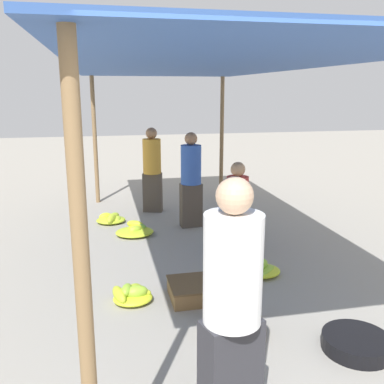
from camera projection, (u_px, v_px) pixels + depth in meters
canopy_post_front_left at (84, 298)px, 2.05m from camera, size 0.08×0.08×2.48m
canopy_post_back_left at (95, 141)px, 8.36m from camera, size 0.08×0.08×2.48m
canopy_post_back_right at (222, 138)px, 8.89m from camera, size 0.08×0.08×2.48m
canopy_tarp at (196, 66)px, 5.17m from camera, size 2.98×7.04×0.04m
vendor_foreground at (232, 307)px, 2.66m from camera, size 0.45×0.45×1.72m
stool at (236, 231)px, 5.96m from camera, size 0.34×0.34×0.37m
vendor_seated at (238, 206)px, 5.89m from camera, size 0.36×0.36×1.27m
basin_black at (356, 343)px, 3.72m from camera, size 0.59×0.59×0.13m
banana_pile_left_0 at (131, 295)px, 4.57m from camera, size 0.45×0.44×0.20m
banana_pile_left_1 at (135, 230)px, 6.70m from camera, size 0.59×0.58×0.18m
banana_pile_left_2 at (112, 219)px, 7.30m from camera, size 0.49×0.51×0.17m
banana_pile_right_0 at (238, 221)px, 7.12m from camera, size 0.50×0.44×0.24m
banana_pile_right_1 at (260, 269)px, 5.24m from camera, size 0.50×0.54×0.23m
crate_near at (235, 322)px, 3.96m from camera, size 0.39×0.39×0.24m
crate_mid at (194, 290)px, 4.64m from camera, size 0.53×0.53×0.18m
shopper_walking_mid at (152, 169)px, 7.83m from camera, size 0.41×0.41×1.56m
shopper_walking_far at (191, 179)px, 6.94m from camera, size 0.36×0.36×1.56m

